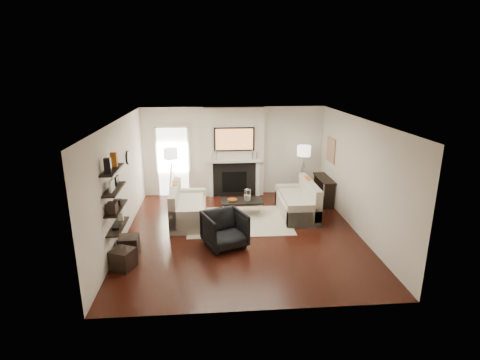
{
  "coord_description": "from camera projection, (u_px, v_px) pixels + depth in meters",
  "views": [
    {
      "loc": [
        -0.71,
        -8.19,
        3.79
      ],
      "look_at": [
        0.0,
        0.6,
        1.15
      ],
      "focal_mm": 28.0,
      "sensor_mm": 36.0,
      "label": 1
    }
  ],
  "objects": [
    {
      "name": "candlestick_r_tall",
      "position": [
        253.0,
        155.0,
        11.21
      ],
      "size": [
        0.04,
        0.04,
        0.3
      ],
      "primitive_type": "cylinder",
      "color": "silver",
      "rests_on": "mantel_shelf"
    },
    {
      "name": "lamp_right_shade",
      "position": [
        304.0,
        151.0,
        11.05
      ],
      "size": [
        0.4,
        0.4,
        0.3
      ],
      "primitive_type": "cylinder",
      "color": "white",
      "rests_on": "lamp_right_post"
    },
    {
      "name": "pillow_right_orange",
      "position": [
        307.0,
        185.0,
        10.19
      ],
      "size": [
        0.1,
        0.42,
        0.42
      ],
      "primitive_type": "cube",
      "color": "#BA5E17",
      "rests_on": "loveseat_right_cushion"
    },
    {
      "name": "decor_box_tall",
      "position": [
        121.0,
        216.0,
        7.85
      ],
      "size": [
        0.1,
        0.1,
        0.18
      ],
      "primitive_type": "cube",
      "color": "white",
      "rests_on": "shelf_bottom"
    },
    {
      "name": "ottoman_near",
      "position": [
        129.0,
        245.0,
        7.9
      ],
      "size": [
        0.41,
        0.41,
        0.4
      ],
      "primitive_type": "cube",
      "rotation": [
        0.0,
        0.0,
        0.03
      ],
      "color": "black",
      "rests_on": "floor"
    },
    {
      "name": "loveseat_right_arm_s",
      "position": [
        290.0,
        194.0,
        10.78
      ],
      "size": [
        0.85,
        0.18,
        0.6
      ],
      "primitive_type": "cube",
      "color": "beige",
      "rests_on": "floor"
    },
    {
      "name": "lamp_right_leg_a",
      "position": [
        306.0,
        178.0,
        11.31
      ],
      "size": [
        0.25,
        0.02,
        1.23
      ],
      "primitive_type": "cylinder",
      "rotation": [
        0.18,
        0.0,
        4.71
      ],
      "color": "silver",
      "rests_on": "floor"
    },
    {
      "name": "door_trim_top",
      "position": [
        171.0,
        127.0,
        11.04
      ],
      "size": [
        1.02,
        0.06,
        0.06
      ],
      "primitive_type": "cube",
      "color": "white",
      "rests_on": "wall_back"
    },
    {
      "name": "ottoman_far",
      "position": [
        123.0,
        259.0,
        7.34
      ],
      "size": [
        0.53,
        0.53,
        0.4
      ],
      "primitive_type": "cube",
      "rotation": [
        0.0,
        0.0,
        -0.41
      ],
      "color": "black",
      "rests_on": "floor"
    },
    {
      "name": "lamp_right_post",
      "position": [
        303.0,
        178.0,
        11.3
      ],
      "size": [
        0.02,
        0.02,
        1.2
      ],
      "primitive_type": "cylinder",
      "color": "silver",
      "rests_on": "floor"
    },
    {
      "name": "decor_wine_rack",
      "position": [
        112.0,
        208.0,
        7.17
      ],
      "size": [
        0.18,
        0.25,
        0.2
      ],
      "primitive_type": "cube",
      "color": "black",
      "rests_on": "shelf_lower"
    },
    {
      "name": "hurricane_glass",
      "position": [
        247.0,
        195.0,
        9.9
      ],
      "size": [
        0.18,
        0.18,
        0.32
      ],
      "primitive_type": "cylinder",
      "color": "white",
      "rests_on": "coffee_table"
    },
    {
      "name": "lamp_left_post",
      "position": [
        172.0,
        182.0,
        10.93
      ],
      "size": [
        0.02,
        0.02,
        1.2
      ],
      "primitive_type": "cylinder",
      "color": "silver",
      "rests_on": "floor"
    },
    {
      "name": "room_envelope",
      "position": [
        242.0,
        179.0,
        8.58
      ],
      "size": [
        6.0,
        6.0,
        6.0
      ],
      "color": "black",
      "rests_on": "ground"
    },
    {
      "name": "hurricane_candle",
      "position": [
        247.0,
        198.0,
        9.92
      ],
      "size": [
        0.11,
        0.11,
        0.16
      ],
      "primitive_type": "cylinder",
      "color": "white",
      "rests_on": "coffee_table"
    },
    {
      "name": "loveseat_left_back",
      "position": [
        175.0,
        202.0,
        9.52
      ],
      "size": [
        0.18,
        1.8,
        0.8
      ],
      "primitive_type": "cube",
      "color": "beige",
      "rests_on": "floor"
    },
    {
      "name": "lamp_left_leg_a",
      "position": [
        176.0,
        182.0,
        10.94
      ],
      "size": [
        0.25,
        0.02,
        1.23
      ],
      "primitive_type": "cylinder",
      "rotation": [
        0.18,
        0.0,
        4.71
      ],
      "color": "silver",
      "rests_on": "floor"
    },
    {
      "name": "lamp_right_leg_c",
      "position": [
        302.0,
        179.0,
        11.2
      ],
      "size": [
        0.14,
        0.22,
        1.23
      ],
      "primitive_type": "cylinder",
      "rotation": [
        0.18,
        0.0,
        2.62
      ],
      "color": "silver",
      "rests_on": "floor"
    },
    {
      "name": "door_trim_l",
      "position": [
        157.0,
        163.0,
        11.31
      ],
      "size": [
        0.06,
        0.06,
        2.16
      ],
      "primitive_type": "cube",
      "color": "white",
      "rests_on": "floor"
    },
    {
      "name": "wall_art",
      "position": [
        331.0,
        150.0,
        10.69
      ],
      "size": [
        0.03,
        0.7,
        0.7
      ],
      "primitive_type": "cube",
      "color": "#AF7E57",
      "rests_on": "wall_right"
    },
    {
      "name": "tv_screen",
      "position": [
        234.0,
        139.0,
        11.01
      ],
      "size": [
        1.1,
        0.0,
        0.62
      ],
      "primitive_type": "cube",
      "color": "#BF723F",
      "rests_on": "tv_body"
    },
    {
      "name": "copper_bowl",
      "position": [
        232.0,
        200.0,
        9.91
      ],
      "size": [
        0.26,
        0.26,
        0.04
      ],
      "primitive_type": "cylinder",
      "color": "#B25F1D",
      "rests_on": "coffee_table"
    },
    {
      "name": "shelf_bottom",
      "position": [
        118.0,
        227.0,
        7.61
      ],
      "size": [
        0.25,
        1.0,
        0.03
      ],
      "primitive_type": "cube",
      "color": "black",
      "rests_on": "wall_left"
    },
    {
      "name": "clock_rim",
      "position": [
        128.0,
        158.0,
        9.12
      ],
      "size": [
        0.04,
        0.34,
        0.34
      ],
      "primitive_type": "cylinder",
      "rotation": [
        0.0,
        1.57,
        0.0
      ],
      "color": "black",
      "rests_on": "wall_left"
    },
    {
      "name": "coffee_leg_ne",
      "position": [
        261.0,
        211.0,
        9.83
      ],
      "size": [
        0.02,
        0.02,
        0.38
      ],
      "primitive_type": "cylinder",
      "color": "silver",
      "rests_on": "floor"
    },
    {
      "name": "decor_frame_a",
      "position": [
        112.0,
        185.0,
        7.19
      ],
      "size": [
        0.04,
        0.3,
        0.22
      ],
      "primitive_type": "cube",
      "color": "white",
      "rests_on": "shelf_upper"
    },
    {
      "name": "loveseat_left_base",
      "position": [
        189.0,
        213.0,
        9.63
      ],
      "size": [
        0.85,
        1.8,
        0.42
      ],
      "primitive_type": "cube",
      "color": "beige",
      "rests_on": "floor"
    },
    {
      "name": "lamp_left_shade",
      "position": [
        171.0,
        154.0,
        10.69
      ],
      "size": [
        0.4,
        0.4,
        0.3
      ],
      "primitive_type": "cylinder",
      "color": "white",
      "rests_on": "lamp_left_post"
    },
    {
      "name": "hallway_panel",
      "position": [
        173.0,
        162.0,
        11.36
      ],
      "size": [
        0.9,
        0.02,
        2.1
      ],
      "primitive_type": "cube",
      "color": "white",
      "rests_on": "floor"
    },
    {
      "name": "door_trim_r",
      "position": [
        189.0,
        162.0,
        11.38
      ],
      "size": [
        0.06,
        0.06,
        2.16
      ],
      "primitive_type": "cube",
      "color": "white",
      "rests_on": "floor"
    },
    {
      "name": "loveseat_right_arm_n",
      "position": [
        304.0,
        216.0,
        9.23
      ],
      "size": [
        0.85,
        0.18,
        0.6
      ],
      "primitive_type": "cube",
      "color": "beige",
      "rests_on": "floor"
    },
    {
      "name": "decor_magfile_b",
      "position": [
        114.0,
        160.0,
        7.39
      ],
      "size": [
        0.12,
        0.1,
        0.28
      ],
      "primitive_type": "cube",
      "color": "#BA5E17",
      "rests_on": "shelf_top"
    },
    {
      "name": "firebox",
      "position": [
        234.0,
        182.0,
        11.45
      ],
      "size": [
        0.75,
        0.02,
        0.65
      ],
      "primitive_type": "cube",
      "color": "black",
      "rests_on": "floor"
    },
    {
      "name": "coffee_table",
      "position": [
        242.0,
        201.0,
        9.94
      ],
      "size": [
        1.1,
        0.55,
        0.04
      ],
      "primitive_type": "cube",
      "color": "black",
      "rests_on": "floor"
    },
    {
      "name": "pillow_left_orange",
      "position": [
        176.0,
        191.0,
        9.75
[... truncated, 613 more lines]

